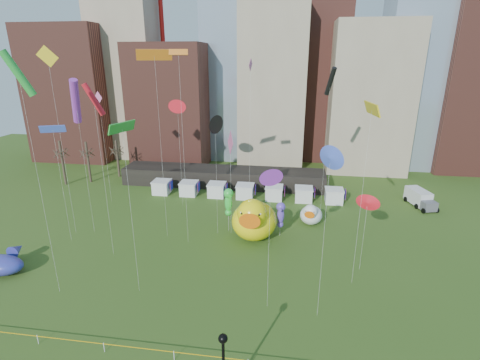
% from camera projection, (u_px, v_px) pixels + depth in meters
% --- Properties ---
extents(ground, '(160.00, 160.00, 0.00)m').
position_uv_depth(ground, '(174.00, 360.00, 29.11)').
color(ground, '#33541A').
rests_on(ground, ground).
extents(skyline, '(101.00, 23.00, 68.00)m').
position_uv_depth(skyline, '(266.00, 65.00, 79.05)').
color(skyline, brown).
rests_on(skyline, ground).
extents(pavilion, '(38.00, 6.00, 3.20)m').
position_uv_depth(pavilion, '(223.00, 177.00, 68.47)').
color(pavilion, black).
rests_on(pavilion, ground).
extents(vendor_tents, '(33.24, 2.80, 2.40)m').
position_uv_depth(vendor_tents, '(245.00, 192.00, 62.32)').
color(vendor_tents, white).
rests_on(vendor_tents, ground).
extents(bare_trees, '(8.44, 6.44, 8.50)m').
position_uv_depth(bare_trees, '(89.00, 161.00, 69.89)').
color(bare_trees, '#382B21').
rests_on(bare_trees, ground).
extents(caution_tape, '(50.00, 0.06, 0.90)m').
position_uv_depth(caution_tape, '(174.00, 353.00, 28.89)').
color(caution_tape, white).
rests_on(caution_tape, ground).
extents(big_duck, '(6.24, 8.30, 6.34)m').
position_uv_depth(big_duck, '(254.00, 219.00, 47.57)').
color(big_duck, '#FFE70D').
rests_on(big_duck, ground).
extents(small_duck, '(3.79, 4.65, 3.38)m').
position_uv_depth(small_duck, '(311.00, 214.00, 52.31)').
color(small_duck, white).
rests_on(small_duck, ground).
extents(seahorse_green, '(1.72, 1.94, 6.35)m').
position_uv_depth(seahorse_green, '(228.00, 200.00, 49.20)').
color(seahorse_green, silver).
rests_on(seahorse_green, ground).
extents(seahorse_purple, '(1.30, 1.59, 4.92)m').
position_uv_depth(seahorse_purple, '(281.00, 213.00, 48.22)').
color(seahorse_purple, silver).
rests_on(seahorse_purple, ground).
extents(whale_inflatable, '(5.72, 7.27, 2.49)m').
position_uv_depth(whale_inflatable, '(0.00, 264.00, 40.55)').
color(whale_inflatable, '#433694').
rests_on(whale_inflatable, ground).
extents(box_truck, '(3.79, 6.45, 2.59)m').
position_uv_depth(box_truck, '(420.00, 198.00, 58.89)').
color(box_truck, silver).
rests_on(box_truck, ground).
extents(kite_0, '(2.05, 0.74, 17.15)m').
position_uv_depth(kite_0, '(177.00, 107.00, 54.28)').
color(kite_0, silver).
rests_on(kite_0, ground).
extents(kite_1, '(0.27, 1.49, 23.09)m').
position_uv_depth(kite_1, '(250.00, 79.00, 42.45)').
color(kite_1, silver).
rests_on(kite_1, ground).
extents(kite_2, '(1.49, 2.30, 22.02)m').
position_uv_depth(kite_2, '(330.00, 82.00, 47.87)').
color(kite_2, silver).
rests_on(kite_2, ground).
extents(kite_3, '(2.34, 1.80, 23.82)m').
position_uv_depth(kite_3, '(18.00, 74.00, 30.56)').
color(kite_3, silver).
rests_on(kite_3, ground).
extents(kite_4, '(0.94, 3.75, 19.24)m').
position_uv_depth(kite_4, '(372.00, 110.00, 33.09)').
color(kite_4, silver).
rests_on(kite_4, ground).
extents(kite_5, '(1.33, 1.74, 16.43)m').
position_uv_depth(kite_5, '(330.00, 158.00, 29.20)').
color(kite_5, silver).
rests_on(kite_5, ground).
extents(kite_6, '(2.14, 0.69, 24.02)m').
position_uv_depth(kite_6, '(179.00, 56.00, 40.29)').
color(kite_6, silver).
rests_on(kite_6, ground).
extents(kite_7, '(2.77, 3.29, 20.82)m').
position_uv_depth(kite_7, '(76.00, 101.00, 44.69)').
color(kite_7, silver).
rests_on(kite_7, ground).
extents(kite_8, '(2.16, 1.55, 20.66)m').
position_uv_depth(kite_8, '(94.00, 100.00, 38.74)').
color(kite_8, silver).
rests_on(kite_8, ground).
extents(kite_9, '(1.25, 3.10, 14.44)m').
position_uv_depth(kite_9, '(230.00, 144.00, 46.08)').
color(kite_9, silver).
rests_on(kite_9, ground).
extents(kite_10, '(0.99, 2.28, 16.32)m').
position_uv_depth(kite_10, '(215.00, 125.00, 45.23)').
color(kite_10, silver).
rests_on(kite_10, ground).
extents(kite_11, '(1.37, 3.12, 17.72)m').
position_uv_depth(kite_11, '(122.00, 128.00, 32.21)').
color(kite_11, silver).
rests_on(kite_11, ground).
extents(kite_12, '(2.45, 0.69, 24.52)m').
position_uv_depth(kite_12, '(48.00, 62.00, 43.12)').
color(kite_12, silver).
rests_on(kite_12, ground).
extents(kite_13, '(2.87, 1.48, 15.42)m').
position_uv_depth(kite_13, '(53.00, 130.00, 43.43)').
color(kite_13, silver).
rests_on(kite_13, ground).
extents(kite_14, '(3.95, 2.24, 24.04)m').
position_uv_depth(kite_14, '(154.00, 56.00, 41.94)').
color(kite_14, silver).
rests_on(kite_14, ground).
extents(kite_15, '(1.41, 0.92, 14.11)m').
position_uv_depth(kite_15, '(271.00, 178.00, 31.06)').
color(kite_15, silver).
rests_on(kite_15, ground).
extents(kite_16, '(1.65, 1.02, 9.14)m').
position_uv_depth(kite_16, '(368.00, 203.00, 38.93)').
color(kite_16, silver).
rests_on(kite_16, ground).
extents(kite_17, '(1.54, 0.83, 18.20)m').
position_uv_depth(kite_17, '(99.00, 102.00, 55.95)').
color(kite_17, silver).
rests_on(kite_17, ground).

